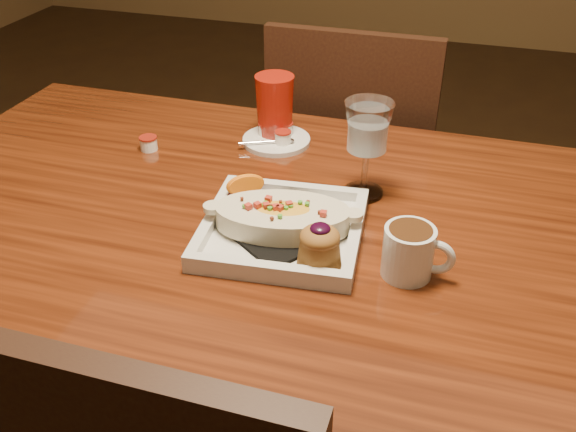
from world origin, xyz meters
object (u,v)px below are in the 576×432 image
(coffee_mug, at_px, (410,250))
(red_tumbler, at_px, (275,107))
(plate, at_px, (285,224))
(chair_far, at_px, (354,176))
(goblet, at_px, (368,132))
(saucer, at_px, (276,138))
(table, at_px, (283,273))

(coffee_mug, bearing_deg, red_tumbler, 132.32)
(coffee_mug, bearing_deg, plate, 171.83)
(plate, relative_size, red_tumbler, 2.07)
(chair_far, relative_size, goblet, 5.26)
(coffee_mug, height_order, saucer, coffee_mug)
(table, distance_m, plate, 0.13)
(table, relative_size, red_tumbler, 11.16)
(plate, relative_size, saucer, 1.98)
(table, distance_m, goblet, 0.28)
(goblet, bearing_deg, plate, -117.85)
(coffee_mug, relative_size, goblet, 0.61)
(table, xyz_separation_m, red_tumbler, (-0.12, 0.32, 0.16))
(table, xyz_separation_m, coffee_mug, (0.22, -0.07, 0.14))
(coffee_mug, distance_m, saucer, 0.49)
(plate, bearing_deg, chair_far, 85.61)
(plate, height_order, goblet, goblet)
(chair_far, distance_m, saucer, 0.43)
(plate, relative_size, goblet, 1.57)
(red_tumbler, bearing_deg, plate, -69.45)
(plate, distance_m, coffee_mug, 0.21)
(plate, xyz_separation_m, goblet, (0.09, 0.18, 0.09))
(chair_far, relative_size, red_tumbler, 6.92)
(plate, bearing_deg, red_tumbler, 104.97)
(chair_far, height_order, coffee_mug, chair_far)
(plate, xyz_separation_m, saucer, (-0.12, 0.33, -0.02))
(table, xyz_separation_m, chair_far, (-0.00, 0.63, -0.15))
(table, relative_size, plate, 5.40)
(plate, distance_m, goblet, 0.22)
(table, height_order, coffee_mug, coffee_mug)
(table, height_order, chair_far, chair_far)
(goblet, bearing_deg, table, -126.49)
(goblet, distance_m, saucer, 0.29)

